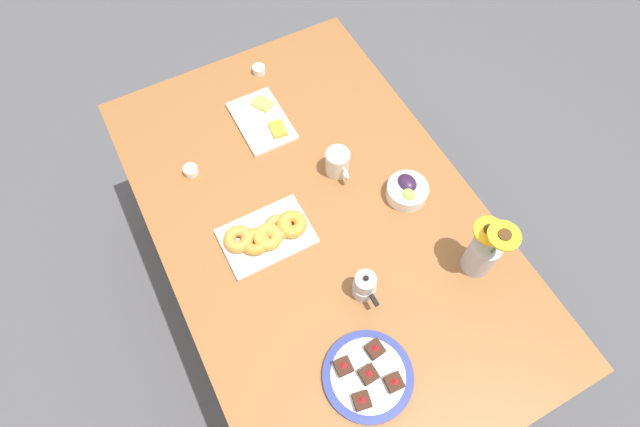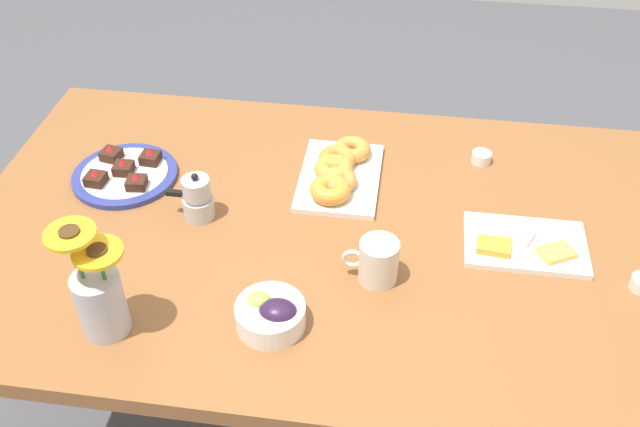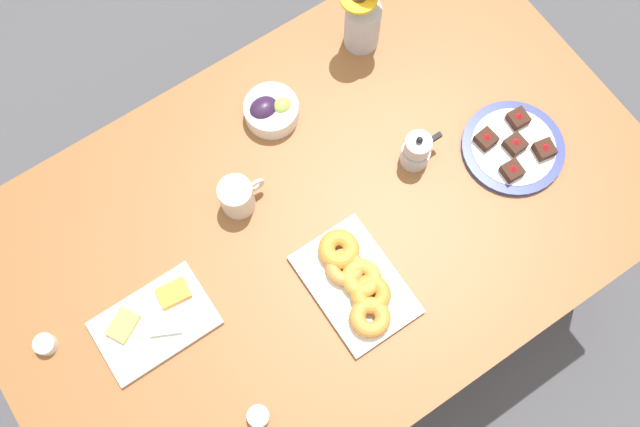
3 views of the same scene
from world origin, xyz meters
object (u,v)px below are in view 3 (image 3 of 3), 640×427
Objects in this scene: jam_cup_honey at (258,416)px; dessert_plate at (513,147)px; moka_pot at (416,151)px; coffee_mug at (237,196)px; dining_table at (320,230)px; grape_bowl at (271,110)px; jam_cup_berry at (45,344)px; croissant_platter at (356,282)px; cheese_platter at (155,321)px; flower_vase at (363,21)px.

jam_cup_honey is 0.19× the size of dessert_plate.
moka_pot is (-0.22, 0.11, 0.04)m from dessert_plate.
coffee_mug is 0.44m from moka_pot.
grape_bowl is at bearing 80.02° from dining_table.
dessert_plate is (1.16, -0.20, -0.00)m from jam_cup_berry.
moka_pot is at bearing 31.12° from croissant_platter.
croissant_platter is at bearing 19.88° from jam_cup_honey.
cheese_platter is 5.42× the size of jam_cup_berry.
croissant_platter is 6.15× the size of jam_cup_honey.
grape_bowl reaches higher than jam_cup_berry.
dining_table is at bearing -45.33° from coffee_mug.
cheese_platter is 0.88m from flower_vase.
cheese_platter reaches higher than jam_cup_berry.
flower_vase is (0.50, 0.21, 0.04)m from coffee_mug.
flower_vase is (0.80, 0.34, 0.08)m from cheese_platter.
jam_cup_berry is at bearing -164.44° from grape_bowl.
croissant_platter is (0.12, -0.32, -0.03)m from coffee_mug.
dining_table is 6.36× the size of dessert_plate.
coffee_mug is at bearing 134.67° from dining_table.
grape_bowl is 2.81× the size of jam_cup_honey.
dining_table is 13.82× the size of coffee_mug.
moka_pot is at bearing 0.28° from dining_table.
flower_vase reaches higher than jam_cup_berry.
jam_cup_honey is at bearing -124.80° from grape_bowl.
croissant_platter is at bearing -148.88° from moka_pot.
croissant_platter is at bearing -22.50° from jam_cup_berry.
croissant_platter is 0.36m from jam_cup_honey.
dessert_plate is 0.48m from flower_vase.
moka_pot is at bearing 25.36° from jam_cup_honey.
dessert_plate reaches higher than jam_cup_berry.
jam_cup_honey is 0.97m from flower_vase.
jam_cup_honey and jam_cup_berry have the same top height.
cheese_platter is at bearing -156.28° from coffee_mug.
grape_bowl is 0.54× the size of dessert_plate.
jam_cup_berry is at bearing 128.21° from jam_cup_honey.
cheese_platter is at bearing 179.39° from dining_table.
coffee_mug is 0.68m from dessert_plate.
jam_cup_berry is (-0.53, -0.05, -0.03)m from coffee_mug.
dining_table is at bearing -179.72° from moka_pot.
dessert_plate is at bearing -12.85° from dining_table.
flower_vase reaches higher than jam_cup_honey.
coffee_mug reaches higher than croissant_platter.
dessert_plate is 1.01× the size of flower_vase.
coffee_mug reaches higher than grape_bowl.
dessert_plate is (0.63, -0.25, -0.04)m from coffee_mug.
jam_cup_berry is at bearing 172.17° from dining_table.
dessert_plate reaches higher than cheese_platter.
grape_bowl is at bearing 137.38° from dessert_plate.
cheese_platter is 0.72m from moka_pot.
cheese_platter is at bearing 156.78° from croissant_platter.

